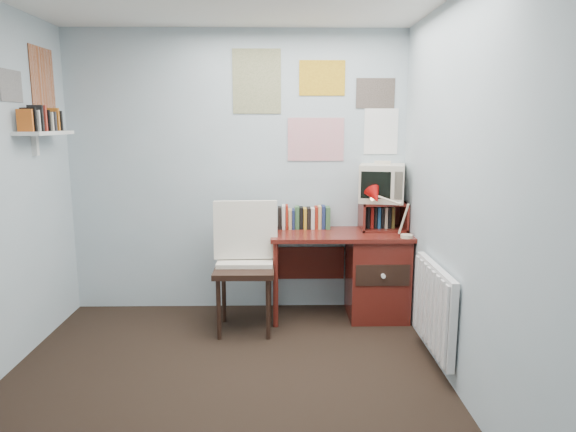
% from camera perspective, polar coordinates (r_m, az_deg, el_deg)
% --- Properties ---
extents(ground, '(3.50, 3.50, 0.00)m').
position_cam_1_polar(ground, '(3.34, -7.74, -20.27)').
color(ground, black).
rests_on(ground, ground).
extents(back_wall, '(3.00, 0.02, 2.50)m').
position_cam_1_polar(back_wall, '(4.64, -5.61, 4.76)').
color(back_wall, '#B1C0CA').
rests_on(back_wall, ground).
extents(right_wall, '(0.02, 3.50, 2.50)m').
position_cam_1_polar(right_wall, '(3.10, 20.33, 1.41)').
color(right_wall, '#B1C0CA').
rests_on(right_wall, ground).
extents(desk, '(1.20, 0.55, 0.76)m').
position_cam_1_polar(desk, '(4.59, 9.12, -6.13)').
color(desk, maroon).
rests_on(desk, ground).
extents(desk_chair, '(0.53, 0.51, 1.03)m').
position_cam_1_polar(desk_chair, '(4.21, -4.85, -6.00)').
color(desk_chair, black).
rests_on(desk_chair, ground).
extents(desk_lamp, '(0.27, 0.24, 0.37)m').
position_cam_1_polar(desk_lamp, '(4.32, 13.14, -0.00)').
color(desk_lamp, red).
rests_on(desk_lamp, desk).
extents(tv_riser, '(0.40, 0.30, 0.25)m').
position_cam_1_polar(tv_riser, '(4.61, 10.50, 0.02)').
color(tv_riser, maroon).
rests_on(tv_riser, desk).
extents(crt_tv, '(0.45, 0.43, 0.36)m').
position_cam_1_polar(crt_tv, '(4.58, 10.40, 3.82)').
color(crt_tv, beige).
rests_on(crt_tv, tv_riser).
extents(book_row, '(0.60, 0.14, 0.22)m').
position_cam_1_polar(book_row, '(4.60, 2.61, -0.03)').
color(book_row, maroon).
rests_on(book_row, desk).
extents(radiator, '(0.09, 0.80, 0.60)m').
position_cam_1_polar(radiator, '(3.80, 15.95, -9.73)').
color(radiator, white).
rests_on(radiator, right_wall).
extents(wall_shelf, '(0.20, 0.62, 0.24)m').
position_cam_1_polar(wall_shelf, '(4.34, -25.41, 8.34)').
color(wall_shelf, white).
rests_on(wall_shelf, left_wall).
extents(posters_back, '(1.20, 0.01, 0.90)m').
position_cam_1_polar(posters_back, '(4.61, 3.15, 12.22)').
color(posters_back, white).
rests_on(posters_back, back_wall).
extents(posters_left, '(0.01, 0.70, 0.60)m').
position_cam_1_polar(posters_left, '(4.39, -26.95, 13.21)').
color(posters_left, white).
rests_on(posters_left, left_wall).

